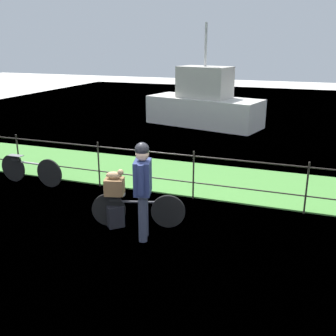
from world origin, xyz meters
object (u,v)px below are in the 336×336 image
at_px(wooden_crate, 114,186).
at_px(terrier_dog, 115,175).
at_px(moored_boat_near, 204,104).
at_px(backpack_on_paving, 116,216).
at_px(bicycle_main, 137,210).
at_px(cyclist_person, 143,183).
at_px(bicycle_parked, 30,170).

xyz_separation_m(wooden_crate, terrier_dog, (0.02, 0.01, 0.22)).
xyz_separation_m(wooden_crate, moored_boat_near, (-0.87, 9.35, 0.08)).
bearing_deg(wooden_crate, backpack_on_paving, -63.02).
distance_m(bicycle_main, wooden_crate, 0.58).
relative_size(bicycle_main, backpack_on_paving, 4.07).
bearing_deg(terrier_dog, cyclist_person, -23.45).
relative_size(terrier_dog, moored_boat_near, 0.07).
height_order(terrier_dog, bicycle_parked, terrier_dog).
xyz_separation_m(bicycle_main, backpack_on_paving, (-0.36, -0.15, -0.13)).
bearing_deg(backpack_on_paving, cyclist_person, 114.86).
xyz_separation_m(bicycle_main, terrier_dog, (-0.35, -0.10, 0.65)).
height_order(cyclist_person, backpack_on_paving, cyclist_person).
height_order(bicycle_main, terrier_dog, terrier_dog).
bearing_deg(bicycle_parked, moored_boat_near, 75.85).
bearing_deg(moored_boat_near, cyclist_person, -80.89).
bearing_deg(bicycle_parked, bicycle_main, -20.21).
height_order(wooden_crate, cyclist_person, cyclist_person).
distance_m(bicycle_parked, moored_boat_near, 8.30).
distance_m(cyclist_person, backpack_on_paving, 1.06).
relative_size(terrier_dog, backpack_on_paving, 0.81).
bearing_deg(backpack_on_paving, wooden_crate, -108.28).
distance_m(terrier_dog, backpack_on_paving, 0.78).
xyz_separation_m(terrier_dog, backpack_on_paving, (-0.00, -0.05, -0.78)).
distance_m(bicycle_main, backpack_on_paving, 0.41).
distance_m(terrier_dog, bicycle_parked, 3.26).
bearing_deg(wooden_crate, moored_boat_near, 95.34).
relative_size(terrier_dog, cyclist_person, 0.19).
xyz_separation_m(bicycle_main, bicycle_parked, (-3.28, 1.21, 0.02)).
bearing_deg(cyclist_person, bicycle_main, 127.25).
bearing_deg(bicycle_parked, wooden_crate, -24.43).
bearing_deg(wooden_crate, cyclist_person, -22.19).
relative_size(bicycle_main, terrier_dog, 5.03).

